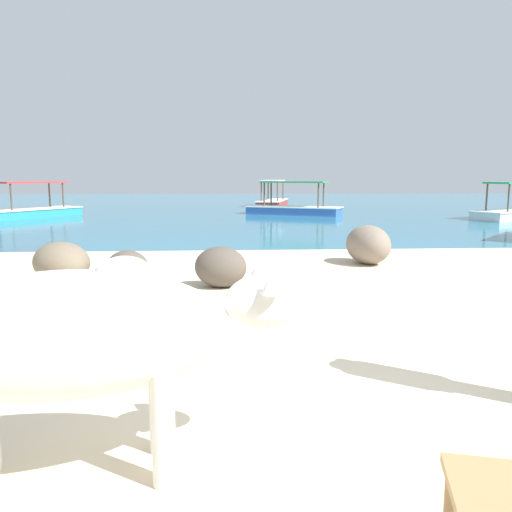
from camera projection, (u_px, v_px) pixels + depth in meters
The scene contains 10 objects.
sand_beach at pixel (357, 408), 3.29m from camera, with size 18.00×14.00×0.04m, color beige.
water_surface at pixel (242, 207), 24.99m from camera, with size 60.00×36.00×0.03m, color teal.
cow at pixel (80, 336), 2.39m from camera, with size 1.96×0.84×1.09m.
shore_rock_large at pixel (221, 267), 6.74m from camera, with size 0.70×0.54×0.54m, color brown.
shore_rock_medium at pixel (368, 245), 8.53m from camera, with size 0.95×0.67×0.65m, color gray.
shore_rock_small at pixel (128, 267), 7.03m from camera, with size 0.57×0.46×0.45m, color brown.
shore_rock_flat at pixel (61, 262), 7.04m from camera, with size 0.96×0.71×0.57m, color #756651.
boat_red at pixel (273, 201), 25.14m from camera, with size 1.98×3.84×1.29m.
boat_teal at pixel (32, 210), 18.60m from camera, with size 2.98×3.70×1.29m.
boat_blue at pixel (294, 208), 19.80m from camera, with size 3.81×2.62×1.29m.
Camera 1 is at (-0.84, -3.05, 1.50)m, focal length 35.75 mm.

